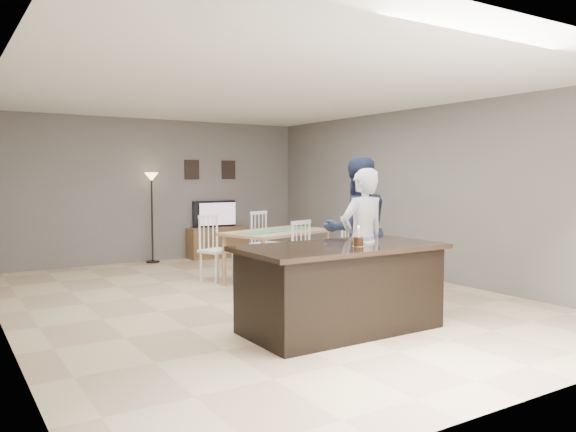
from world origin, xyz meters
TOP-DOWN VIEW (x-y plane):
  - floor at (0.00, 0.00)m, footprint 8.00×8.00m
  - room_shell at (0.00, 0.00)m, footprint 8.00×8.00m
  - kitchen_island at (0.00, -1.80)m, footprint 2.15×1.10m
  - tv_console at (1.20, 3.77)m, footprint 1.20×0.40m
  - television at (1.20, 3.84)m, footprint 0.91×0.12m
  - tv_screen_glow at (1.20, 3.76)m, footprint 0.78×0.00m
  - picture_frames at (1.15, 3.98)m, footprint 1.10×0.02m
  - doorway at (-2.99, -2.30)m, footprint 0.00×2.10m
  - woman at (0.76, -1.25)m, footprint 0.63×0.42m
  - man at (0.95, -0.90)m, footprint 1.05×0.90m
  - birthday_cake at (0.08, -1.99)m, footprint 0.14×0.14m
  - plate_stack at (0.37, -1.74)m, footprint 0.23×0.23m
  - dining_table at (0.85, 0.89)m, footprint 2.09×2.28m
  - floor_lamp at (-0.13, 3.79)m, footprint 0.25×0.25m

SIDE VIEW (x-z plane):
  - floor at x=0.00m, z-range 0.00..0.00m
  - tv_console at x=1.20m, z-range 0.00..0.60m
  - kitchen_island at x=0.00m, z-range 0.00..0.90m
  - dining_table at x=0.85m, z-range 0.14..1.16m
  - woman at x=0.76m, z-range 0.00..1.71m
  - television at x=1.20m, z-range 0.60..1.13m
  - tv_screen_glow at x=1.20m, z-range 0.48..1.26m
  - plate_stack at x=0.37m, z-range 0.90..0.94m
  - man at x=0.95m, z-range 0.00..1.85m
  - birthday_cake at x=0.08m, z-range 0.84..1.05m
  - doorway at x=-2.99m, z-range -0.07..2.58m
  - floor_lamp at x=-0.13m, z-range 0.47..2.15m
  - room_shell at x=0.00m, z-range -2.32..5.68m
  - picture_frames at x=1.15m, z-range 1.56..1.94m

